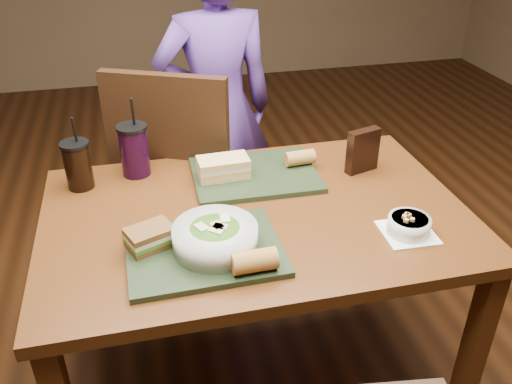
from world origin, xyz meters
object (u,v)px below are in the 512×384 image
diner (217,111)px  tray_near (204,251)px  soup_bowl (409,225)px  sandwich_near (150,237)px  tray_far (255,175)px  chair_far (169,179)px  chip_bag (363,151)px  baguette_far (300,158)px  sandwich_far (223,167)px  salad_bowl (215,236)px  baguette_near (254,261)px  dining_table (256,235)px  cup_cola (78,165)px  cup_berry (134,150)px

diner → tray_near: size_ratio=3.50×
soup_bowl → sandwich_near: bearing=173.5°
soup_bowl → tray_far: bearing=129.7°
chair_far → chip_bag: (0.65, -0.38, 0.24)m
baguette_far → sandwich_far: bearing=-175.1°
chair_far → diner: diner is taller
chair_far → salad_bowl: size_ratio=4.57×
tray_far → soup_bowl: size_ratio=2.73×
diner → chip_bag: 0.80m
diner → baguette_far: diner is taller
chip_bag → salad_bowl: bearing=-165.1°
tray_far → soup_bowl: soup_bowl is taller
baguette_near → chip_bag: bearing=43.8°
chair_far → dining_table: bearing=-67.8°
baguette_near → cup_cola: cup_cola is taller
dining_table → sandwich_near: bearing=-158.1°
dining_table → cup_berry: size_ratio=4.66×
chip_bag → tray_near: bearing=-166.7°
dining_table → diner: diner is taller
chair_far → baguette_near: chair_far is taller
dining_table → sandwich_far: size_ratio=7.50×
sandwich_near → baguette_near: same height
tray_near → soup_bowl: size_ratio=2.73×
dining_table → cup_cola: cup_cola is taller
salad_bowl → baguette_near: salad_bowl is taller
salad_bowl → sandwich_near: bearing=164.1°
chair_far → chip_bag: bearing=-30.5°
tray_near → sandwich_near: 0.15m
diner → tray_near: bearing=74.3°
baguette_near → chip_bag: size_ratio=0.76×
soup_bowl → cup_berry: 0.93m
soup_bowl → sandwich_far: sandwich_far is taller
chair_far → sandwich_near: size_ratio=7.28×
diner → chair_far: bearing=46.9°
baguette_far → cup_cola: 0.75m
tray_far → sandwich_near: bearing=-137.3°
tray_near → cup_berry: (-0.16, 0.51, 0.08)m
baguette_near → diner: bearing=85.1°
diner → tray_far: size_ratio=3.50×
chair_far → cup_cola: (-0.30, -0.27, 0.24)m
diner → salad_bowl: diner is taller
baguette_far → chair_far: bearing=143.9°
diner → tray_far: 0.66m
tray_near → baguette_far: bearing=45.9°
chair_far → diner: size_ratio=0.72×
salad_bowl → soup_bowl: size_ratio=1.51×
diner → soup_bowl: diner is taller
chair_far → chip_bag: size_ratio=6.89×
sandwich_far → sandwich_near: bearing=-127.6°
tray_far → cup_berry: size_ratio=1.50×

